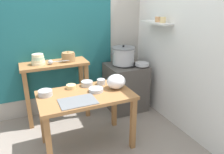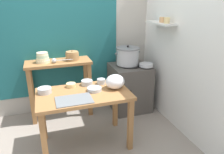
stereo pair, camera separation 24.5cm
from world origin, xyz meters
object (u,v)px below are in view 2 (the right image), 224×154
bowl_stack_enamel (43,58)px  serving_tray (74,100)px  back_shelf_table (60,75)px  prep_bowl_4 (71,85)px  clay_pot (72,56)px  prep_bowl_1 (94,89)px  plastic_bag (115,82)px  prep_bowl_2 (101,81)px  ladle (55,60)px  prep_bowl_0 (45,90)px  prep_table (84,101)px  stove_block (129,87)px  steamer_pot (128,56)px  prep_bowl_3 (87,82)px  wide_pan (146,65)px

bowl_stack_enamel → serving_tray: 1.09m
back_shelf_table → prep_bowl_4: back_shelf_table is taller
clay_pot → bowl_stack_enamel: bearing=179.7°
clay_pot → prep_bowl_1: clay_pot is taller
plastic_bag → prep_bowl_2: size_ratio=2.23×
ladle → prep_bowl_0: bearing=-106.0°
prep_bowl_1 → prep_bowl_2: 0.24m
prep_table → plastic_bag: plastic_bag is taller
ladle → serving_tray: 0.97m
back_shelf_table → stove_block: bearing=-6.7°
serving_tray → steamer_pot: bearing=42.1°
prep_bowl_1 → prep_bowl_3: bearing=101.6°
prep_bowl_0 → serving_tray: bearing=-45.7°
prep_bowl_3 → steamer_pot: bearing=33.3°
bowl_stack_enamel → prep_bowl_1: (0.56, -0.84, -0.23)m
prep_table → back_shelf_table: size_ratio=1.15×
stove_block → clay_pot: bearing=171.8°
prep_bowl_2 → prep_bowl_3: bearing=171.6°
prep_bowl_4 → plastic_bag: bearing=-23.4°
plastic_bag → prep_bowl_0: 0.85m
prep_bowl_0 → prep_bowl_3: size_ratio=1.09×
back_shelf_table → prep_table: bearing=-76.4°
prep_bowl_1 → prep_bowl_2: (0.14, 0.19, 0.01)m
wide_pan → prep_bowl_3: size_ratio=1.45×
bowl_stack_enamel → wide_pan: bearing=-11.4°
clay_pot → plastic_bag: (0.39, -0.85, -0.15)m
back_shelf_table → clay_pot: size_ratio=4.82×
prep_table → prep_bowl_0: 0.48m
clay_pot → prep_bowl_4: (-0.12, -0.62, -0.22)m
steamer_pot → prep_bowl_3: size_ratio=2.83×
plastic_bag → prep_bowl_0: plastic_bag is taller
wide_pan → prep_bowl_3: wide_pan is taller
clay_pot → prep_bowl_4: 0.67m
prep_bowl_4 → prep_bowl_3: bearing=1.2°
bowl_stack_enamel → prep_bowl_4: bearing=-63.8°
clay_pot → wide_pan: size_ratio=0.93×
bowl_stack_enamel → prep_bowl_0: bearing=-91.3°
bowl_stack_enamel → prep_bowl_2: bearing=-42.9°
back_shelf_table → steamer_pot: 1.11m
stove_block → prep_bowl_3: (-0.82, -0.49, 0.37)m
prep_bowl_2 → back_shelf_table: bearing=126.7°
bowl_stack_enamel → serving_tray: size_ratio=0.48×
back_shelf_table → serving_tray: 1.02m
prep_table → prep_bowl_2: 0.37m
stove_block → prep_bowl_0: (-1.35, -0.58, 0.37)m
prep_bowl_1 → steamer_pot: bearing=44.8°
steamer_pot → prep_table: bearing=-139.6°
bowl_stack_enamel → steamer_pot: bearing=-5.0°
steamer_pot → prep_bowl_4: steamer_pot is taller
serving_tray → prep_bowl_4: prep_bowl_4 is taller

